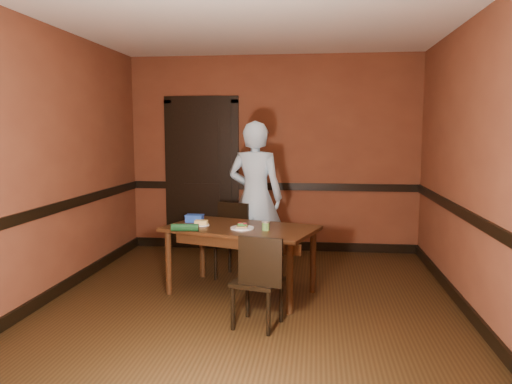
% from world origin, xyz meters
% --- Properties ---
extents(floor, '(4.00, 4.50, 0.01)m').
position_xyz_m(floor, '(0.00, 0.00, 0.00)').
color(floor, black).
rests_on(floor, ground).
extents(ceiling, '(4.00, 4.50, 0.01)m').
position_xyz_m(ceiling, '(0.00, 0.00, 2.70)').
color(ceiling, silver).
rests_on(ceiling, ground).
extents(wall_back, '(4.00, 0.02, 2.70)m').
position_xyz_m(wall_back, '(0.00, 2.25, 1.35)').
color(wall_back, brown).
rests_on(wall_back, ground).
extents(wall_front, '(4.00, 0.02, 2.70)m').
position_xyz_m(wall_front, '(0.00, -2.25, 1.35)').
color(wall_front, brown).
rests_on(wall_front, ground).
extents(wall_left, '(0.02, 4.50, 2.70)m').
position_xyz_m(wall_left, '(-2.00, 0.00, 1.35)').
color(wall_left, brown).
rests_on(wall_left, ground).
extents(wall_right, '(0.02, 4.50, 2.70)m').
position_xyz_m(wall_right, '(2.00, 0.00, 1.35)').
color(wall_right, brown).
rests_on(wall_right, ground).
extents(dado_back, '(4.00, 0.03, 0.10)m').
position_xyz_m(dado_back, '(0.00, 2.23, 0.90)').
color(dado_back, black).
rests_on(dado_back, ground).
extents(dado_left, '(0.03, 4.50, 0.10)m').
position_xyz_m(dado_left, '(-1.99, 0.00, 0.90)').
color(dado_left, black).
rests_on(dado_left, ground).
extents(dado_right, '(0.03, 4.50, 0.10)m').
position_xyz_m(dado_right, '(1.99, 0.00, 0.90)').
color(dado_right, black).
rests_on(dado_right, ground).
extents(baseboard_back, '(4.00, 0.03, 0.12)m').
position_xyz_m(baseboard_back, '(0.00, 2.23, 0.06)').
color(baseboard_back, black).
rests_on(baseboard_back, ground).
extents(baseboard_left, '(0.03, 4.50, 0.12)m').
position_xyz_m(baseboard_left, '(-1.99, 0.00, 0.06)').
color(baseboard_left, black).
rests_on(baseboard_left, ground).
extents(baseboard_right, '(0.03, 4.50, 0.12)m').
position_xyz_m(baseboard_right, '(1.99, 0.00, 0.06)').
color(baseboard_right, black).
rests_on(baseboard_right, ground).
extents(door, '(1.05, 0.07, 2.20)m').
position_xyz_m(door, '(-1.00, 2.22, 1.09)').
color(door, black).
rests_on(door, ground).
extents(dining_table, '(1.67, 1.25, 0.70)m').
position_xyz_m(dining_table, '(-0.15, 0.29, 0.35)').
color(dining_table, '#331B0C').
rests_on(dining_table, floor).
extents(chair_far, '(0.50, 0.50, 0.84)m').
position_xyz_m(chair_far, '(-0.29, 0.81, 0.42)').
color(chair_far, black).
rests_on(chair_far, floor).
extents(chair_near, '(0.46, 0.46, 0.81)m').
position_xyz_m(chair_near, '(0.12, -0.56, 0.41)').
color(chair_near, black).
rests_on(chair_near, floor).
extents(person, '(0.71, 0.52, 1.78)m').
position_xyz_m(person, '(-0.10, 1.13, 0.89)').
color(person, '#A3C3D9').
rests_on(person, floor).
extents(sandwich_plate, '(0.24, 0.24, 0.06)m').
position_xyz_m(sandwich_plate, '(-0.12, 0.19, 0.71)').
color(sandwich_plate, white).
rests_on(sandwich_plate, dining_table).
extents(sauce_jar, '(0.08, 0.08, 0.09)m').
position_xyz_m(sauce_jar, '(0.12, 0.14, 0.74)').
color(sauce_jar, '#629841').
rests_on(sauce_jar, dining_table).
extents(cheese_saucer, '(0.17, 0.17, 0.05)m').
position_xyz_m(cheese_saucer, '(-0.57, 0.32, 0.72)').
color(cheese_saucer, white).
rests_on(cheese_saucer, dining_table).
extents(food_tub, '(0.19, 0.13, 0.08)m').
position_xyz_m(food_tub, '(-0.69, 0.51, 0.74)').
color(food_tub, blue).
rests_on(food_tub, dining_table).
extents(wrapped_veg, '(0.27, 0.10, 0.07)m').
position_xyz_m(wrapped_veg, '(-0.65, 0.00, 0.73)').
color(wrapped_veg, '#123C1C').
rests_on(wrapped_veg, dining_table).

